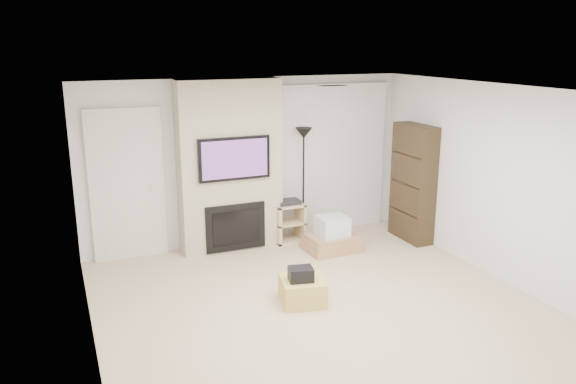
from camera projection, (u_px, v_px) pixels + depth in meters
name	position (u px, v px, depth m)	size (l,w,h in m)	color
floor	(329.00, 315.00, 6.36)	(5.00, 5.50, 0.00)	#CEB691
ceiling	(334.00, 92.00, 5.71)	(5.00, 5.50, 0.00)	white
wall_back	(248.00, 161.00, 8.48)	(5.00, 2.50, 0.00)	silver
wall_front	(529.00, 324.00, 3.59)	(5.00, 2.50, 0.00)	silver
wall_left	(86.00, 241.00, 5.09)	(5.50, 2.50, 0.00)	silver
wall_right	(510.00, 187.00, 6.98)	(5.50, 2.50, 0.00)	silver
hvac_vent	(333.00, 86.00, 6.57)	(0.35, 0.18, 0.01)	silver
ottoman	(302.00, 291.00, 6.63)	(0.50, 0.50, 0.30)	#D3B752
black_bag	(301.00, 274.00, 6.53)	(0.28, 0.22, 0.16)	black
fireplace_wall	(230.00, 167.00, 8.16)	(1.50, 0.47, 2.50)	#BCB192
entry_door	(127.00, 186.00, 7.82)	(1.02, 0.11, 2.14)	silver
vertical_blinds	(332.00, 153.00, 8.96)	(1.98, 0.10, 2.37)	silver
floor_lamp	(304.00, 152.00, 8.53)	(0.26, 0.26, 1.75)	black
av_stand	(288.00, 220.00, 8.65)	(0.45, 0.38, 0.66)	beige
box_stack	(332.00, 238.00, 8.29)	(0.79, 0.60, 0.52)	tan
bookshelf	(413.00, 183.00, 8.61)	(0.30, 0.80, 1.80)	black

